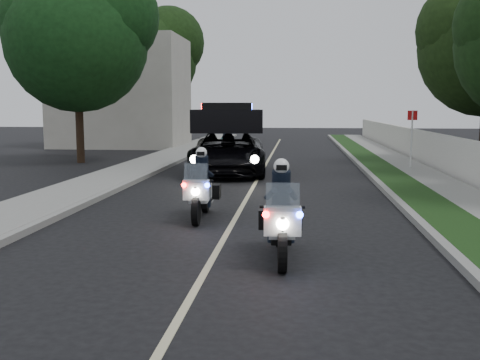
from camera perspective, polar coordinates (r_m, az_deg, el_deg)
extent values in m
plane|color=black|center=(10.50, -2.19, -6.90)|extent=(120.00, 120.00, 0.00)
cube|color=gray|center=(20.40, 13.33, 0.12)|extent=(0.20, 60.00, 0.15)
cube|color=#193814|center=(20.50, 15.27, 0.10)|extent=(1.20, 60.00, 0.16)
cube|color=gray|center=(20.76, 18.81, 0.05)|extent=(1.40, 60.00, 0.16)
cube|color=beige|center=(20.93, 21.56, 1.84)|extent=(0.22, 60.00, 1.50)
cube|color=gray|center=(20.97, -9.48, 0.41)|extent=(0.20, 60.00, 0.15)
cube|color=gray|center=(21.29, -12.33, 0.45)|extent=(2.00, 60.00, 0.16)
cube|color=#A8A396|center=(37.85, -11.85, 8.63)|extent=(8.00, 6.00, 7.00)
cube|color=#BFB78C|center=(20.29, 1.77, 0.07)|extent=(0.12, 50.00, 0.01)
imported|color=black|center=(22.07, -1.21, 0.66)|extent=(3.33, 6.26, 2.93)
imported|color=black|center=(32.00, -1.30, 2.76)|extent=(0.73, 1.66, 0.84)
imported|color=black|center=(32.00, -1.30, 2.76)|extent=(0.69, 0.47, 1.91)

